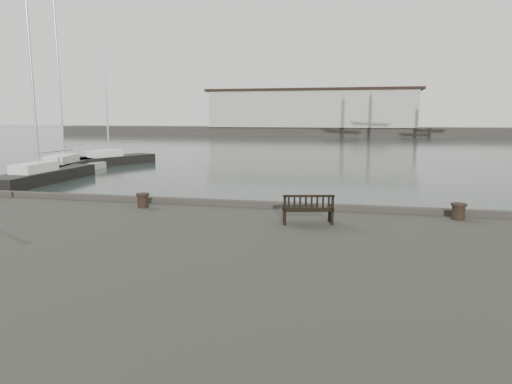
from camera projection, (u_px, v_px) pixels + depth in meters
ground at (277, 254)px, 14.82m from camera, size 400.00×400.00×0.00m
breakwater at (326, 117)px, 103.72m from camera, size 140.00×9.50×12.20m
bench at (308, 214)px, 12.25m from camera, size 1.44×0.77×0.78m
bollard_left at (143, 200)px, 14.45m from camera, size 0.55×0.55×0.45m
bollard_right at (458, 211)px, 12.73m from camera, size 0.56×0.56×0.46m
yacht_b at (68, 168)px, 37.08m from camera, size 4.73×10.63×13.68m
yacht_c at (44, 179)px, 30.89m from camera, size 2.37×9.14×12.32m
yacht_d at (113, 162)px, 42.15m from camera, size 5.35×8.38×10.52m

